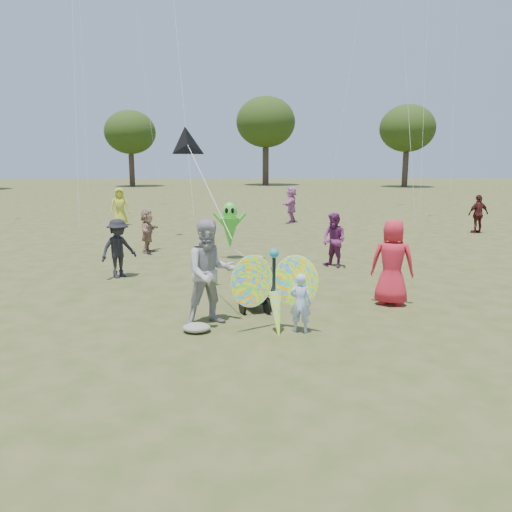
{
  "coord_description": "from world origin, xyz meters",
  "views": [
    {
      "loc": [
        -0.38,
        -8.23,
        2.95
      ],
      "look_at": [
        -0.2,
        1.5,
        1.1
      ],
      "focal_mm": 35.0,
      "sensor_mm": 36.0,
      "label": 1
    }
  ],
  "objects_px": {
    "crowd_e": "(334,240)",
    "crowd_h": "(478,214)",
    "crowd_g": "(120,207)",
    "crowd_j": "(291,205)",
    "adult_man": "(210,273)",
    "jogging_stroller": "(254,279)",
    "child_girl": "(300,303)",
    "alien_kite": "(230,227)",
    "crowd_b": "(118,248)",
    "crowd_a": "(392,262)",
    "butterfly_kite": "(275,291)",
    "crowd_d": "(147,231)"
  },
  "relations": [
    {
      "from": "crowd_a",
      "to": "crowd_b",
      "type": "xyz_separation_m",
      "value": [
        -6.3,
        2.57,
        -0.14
      ]
    },
    {
      "from": "crowd_g",
      "to": "alien_kite",
      "type": "xyz_separation_m",
      "value": [
        5.41,
        -8.26,
        0.1
      ]
    },
    {
      "from": "crowd_b",
      "to": "crowd_a",
      "type": "bearing_deg",
      "value": -67.48
    },
    {
      "from": "child_girl",
      "to": "crowd_j",
      "type": "relative_size",
      "value": 0.6
    },
    {
      "from": "child_girl",
      "to": "crowd_h",
      "type": "bearing_deg",
      "value": -107.9
    },
    {
      "from": "crowd_h",
      "to": "crowd_j",
      "type": "xyz_separation_m",
      "value": [
        -7.45,
        3.8,
        0.08
      ]
    },
    {
      "from": "crowd_g",
      "to": "jogging_stroller",
      "type": "xyz_separation_m",
      "value": [
        6.07,
        -13.55,
        -0.26
      ]
    },
    {
      "from": "crowd_e",
      "to": "crowd_h",
      "type": "relative_size",
      "value": 0.96
    },
    {
      "from": "butterfly_kite",
      "to": "alien_kite",
      "type": "xyz_separation_m",
      "value": [
        -1.0,
        6.74,
        0.24
      ]
    },
    {
      "from": "adult_man",
      "to": "crowd_a",
      "type": "relative_size",
      "value": 1.08
    },
    {
      "from": "crowd_h",
      "to": "jogging_stroller",
      "type": "height_order",
      "value": "crowd_h"
    },
    {
      "from": "crowd_a",
      "to": "jogging_stroller",
      "type": "relative_size",
      "value": 1.58
    },
    {
      "from": "child_girl",
      "to": "crowd_d",
      "type": "relative_size",
      "value": 0.75
    },
    {
      "from": "crowd_e",
      "to": "adult_man",
      "type": "bearing_deg",
      "value": -71.0
    },
    {
      "from": "child_girl",
      "to": "jogging_stroller",
      "type": "xyz_separation_m",
      "value": [
        -0.78,
        1.47,
        0.09
      ]
    },
    {
      "from": "adult_man",
      "to": "crowd_e",
      "type": "relative_size",
      "value": 1.26
    },
    {
      "from": "child_girl",
      "to": "butterfly_kite",
      "type": "relative_size",
      "value": 0.61
    },
    {
      "from": "crowd_e",
      "to": "crowd_a",
      "type": "bearing_deg",
      "value": -30.33
    },
    {
      "from": "crowd_g",
      "to": "crowd_j",
      "type": "distance_m",
      "value": 8.14
    },
    {
      "from": "crowd_e",
      "to": "crowd_g",
      "type": "height_order",
      "value": "crowd_g"
    },
    {
      "from": "jogging_stroller",
      "to": "crowd_g",
      "type": "bearing_deg",
      "value": 91.91
    },
    {
      "from": "crowd_a",
      "to": "crowd_d",
      "type": "distance_m",
      "value": 8.8
    },
    {
      "from": "crowd_h",
      "to": "crowd_d",
      "type": "bearing_deg",
      "value": 3.9
    },
    {
      "from": "crowd_a",
      "to": "crowd_g",
      "type": "xyz_separation_m",
      "value": [
        -8.93,
        13.32,
        -0.03
      ]
    },
    {
      "from": "crowd_e",
      "to": "jogging_stroller",
      "type": "height_order",
      "value": "crowd_e"
    },
    {
      "from": "alien_kite",
      "to": "jogging_stroller",
      "type": "bearing_deg",
      "value": -82.83
    },
    {
      "from": "crowd_e",
      "to": "crowd_h",
      "type": "bearing_deg",
      "value": 94.2
    },
    {
      "from": "crowd_a",
      "to": "crowd_j",
      "type": "bearing_deg",
      "value": -69.26
    },
    {
      "from": "adult_man",
      "to": "crowd_g",
      "type": "bearing_deg",
      "value": 91.09
    },
    {
      "from": "crowd_j",
      "to": "butterfly_kite",
      "type": "distance_m",
      "value": 16.0
    },
    {
      "from": "crowd_e",
      "to": "crowd_h",
      "type": "xyz_separation_m",
      "value": [
        7.17,
        6.69,
        0.03
      ]
    },
    {
      "from": "crowd_b",
      "to": "crowd_h",
      "type": "relative_size",
      "value": 0.95
    },
    {
      "from": "crowd_b",
      "to": "crowd_g",
      "type": "xyz_separation_m",
      "value": [
        -2.63,
        10.75,
        0.11
      ]
    },
    {
      "from": "child_girl",
      "to": "jogging_stroller",
      "type": "distance_m",
      "value": 1.67
    },
    {
      "from": "adult_man",
      "to": "crowd_j",
      "type": "height_order",
      "value": "adult_man"
    },
    {
      "from": "crowd_g",
      "to": "child_girl",
      "type": "bearing_deg",
      "value": -76.61
    },
    {
      "from": "crowd_e",
      "to": "crowd_j",
      "type": "xyz_separation_m",
      "value": [
        -0.28,
        10.49,
        0.11
      ]
    },
    {
      "from": "child_girl",
      "to": "crowd_a",
      "type": "height_order",
      "value": "crowd_a"
    },
    {
      "from": "crowd_g",
      "to": "alien_kite",
      "type": "distance_m",
      "value": 9.87
    },
    {
      "from": "crowd_j",
      "to": "jogging_stroller",
      "type": "relative_size",
      "value": 1.54
    },
    {
      "from": "butterfly_kite",
      "to": "adult_man",
      "type": "bearing_deg",
      "value": 158.46
    },
    {
      "from": "crowd_g",
      "to": "crowd_h",
      "type": "bearing_deg",
      "value": -21.65
    },
    {
      "from": "child_girl",
      "to": "alien_kite",
      "type": "relative_size",
      "value": 0.6
    },
    {
      "from": "crowd_j",
      "to": "butterfly_kite",
      "type": "height_order",
      "value": "crowd_j"
    },
    {
      "from": "crowd_b",
      "to": "crowd_h",
      "type": "xyz_separation_m",
      "value": [
        12.91,
        7.86,
        0.04
      ]
    },
    {
      "from": "adult_man",
      "to": "crowd_h",
      "type": "bearing_deg",
      "value": 29.79
    },
    {
      "from": "crowd_b",
      "to": "crowd_d",
      "type": "xyz_separation_m",
      "value": [
        0.03,
        3.6,
        -0.05
      ]
    },
    {
      "from": "crowd_d",
      "to": "crowd_h",
      "type": "distance_m",
      "value": 13.57
    },
    {
      "from": "child_girl",
      "to": "jogging_stroller",
      "type": "relative_size",
      "value": 0.92
    },
    {
      "from": "crowd_b",
      "to": "crowd_e",
      "type": "xyz_separation_m",
      "value": [
        5.75,
        1.17,
        0.01
      ]
    }
  ]
}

